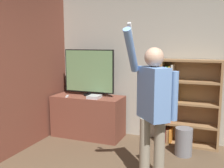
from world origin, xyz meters
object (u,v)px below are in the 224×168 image
at_px(game_console, 94,97).
at_px(bookshelf, 184,103).
at_px(person, 153,103).
at_px(waste_bin, 184,142).
at_px(television, 89,72).

height_order(game_console, bookshelf, bookshelf).
distance_m(person, waste_bin, 1.33).
xyz_separation_m(television, bookshelf, (1.71, 0.16, -0.48)).
height_order(television, person, person).
xyz_separation_m(game_console, person, (1.29, -1.13, 0.23)).
height_order(person, waste_bin, person).
bearing_deg(television, bookshelf, 5.32).
bearing_deg(game_console, person, -41.00).
bearing_deg(person, game_console, -172.62).
distance_m(game_console, waste_bin, 1.68).
height_order(bookshelf, person, person).
distance_m(game_console, bookshelf, 1.55).
bearing_deg(bookshelf, waste_bin, -82.16).
relative_size(television, person, 0.50).
bearing_deg(game_console, bookshelf, 13.45).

